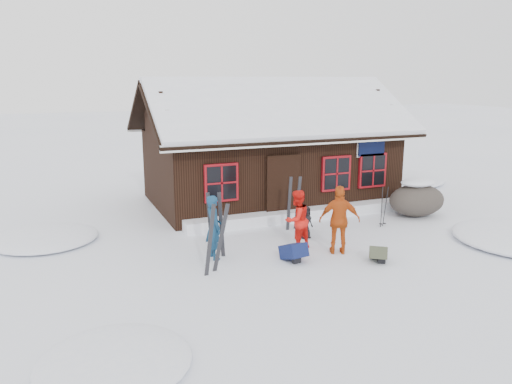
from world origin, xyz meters
TOP-DOWN VIEW (x-y plane):
  - ground at (0.00, 0.00)m, footprint 120.00×120.00m
  - mountain_hut at (1.50, 4.98)m, footprint 8.90×6.09m
  - snow_drift at (1.50, 2.25)m, footprint 7.60×0.60m
  - snow_mounds at (1.65, 1.86)m, footprint 20.60×13.20m
  - skier_teal at (-2.13, -0.03)m, footprint 0.39×0.59m
  - skier_orange_left at (0.07, -0.17)m, footprint 0.90×0.80m
  - skier_orange_right at (0.91, -0.88)m, footprint 1.11×0.82m
  - skier_crouched at (0.70, 0.53)m, footprint 0.52×0.42m
  - boulder at (5.11, 1.24)m, footprint 1.87×1.40m
  - ski_pair_left at (-2.36, -0.91)m, footprint 0.66×0.23m
  - ski_pair_mid at (-2.03, 0.12)m, footprint 0.42×0.23m
  - ski_pair_right at (0.77, 1.42)m, footprint 0.47×0.11m
  - ski_poles at (3.39, 0.65)m, footprint 0.22×0.11m
  - backpack_blue at (-0.40, -0.95)m, footprint 0.55×0.67m
  - backpack_olive at (1.48, -1.76)m, footprint 0.66×0.69m

SIDE VIEW (x-z plane):
  - ground at x=0.00m, z-range 0.00..0.00m
  - snow_mounds at x=1.65m, z-range -0.24..0.24m
  - backpack_olive at x=1.48m, z-range 0.00..0.30m
  - backpack_blue at x=-0.40m, z-range 0.00..0.33m
  - snow_drift at x=1.50m, z-range 0.00..0.35m
  - skier_crouched at x=0.70m, z-range 0.00..0.92m
  - boulder at x=5.11m, z-range 0.00..1.10m
  - ski_poles at x=3.39m, z-range -0.04..1.21m
  - ski_pair_right at x=0.77m, z-range -0.05..1.57m
  - skier_orange_left at x=0.07m, z-range 0.00..1.56m
  - ski_pair_left at x=-2.36m, z-range -0.04..1.61m
  - ski_pair_mid at x=-2.03m, z-range -0.05..1.63m
  - skier_teal at x=-2.13m, z-range 0.00..1.59m
  - skier_orange_right at x=0.91m, z-range 0.00..1.75m
  - mountain_hut at x=1.50m, z-range -0.63..3.79m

